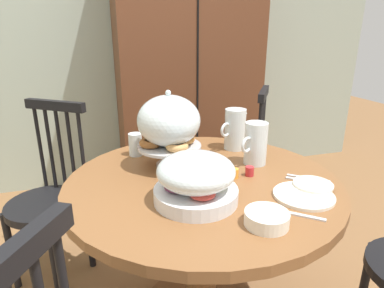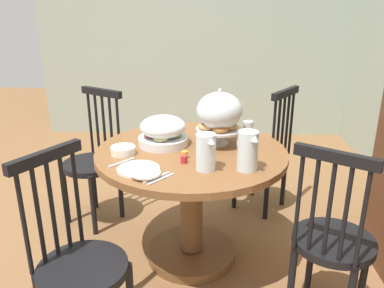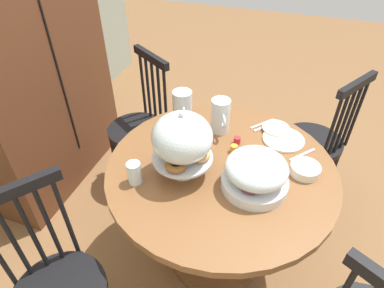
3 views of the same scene
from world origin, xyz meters
TOP-DOWN VIEW (x-y plane):
  - ground_plane at (0.00, 0.00)m, footprint 10.00×10.00m
  - wooden_armoire at (0.47, 1.50)m, footprint 1.18×0.60m
  - dining_table at (0.12, 0.08)m, footprint 1.12×1.12m
  - windsor_chair_facing_door at (0.84, -0.39)m, footprint 0.46×0.46m
  - windsor_chair_far_side at (0.62, 0.79)m, footprint 0.46×0.46m
  - pastry_stand_with_dome at (0.02, 0.24)m, footprint 0.28×0.28m
  - fruit_platter_covered at (0.04, -0.09)m, footprint 0.30×0.30m
  - orange_juice_pitcher at (0.40, 0.38)m, footprint 0.18×0.11m
  - milk_pitcher at (0.40, 0.17)m, footprint 0.17×0.11m
  - china_plate_large at (0.43, -0.18)m, footprint 0.22×0.22m
  - china_plate_small at (0.50, -0.13)m, footprint 0.15×0.15m
  - cereal_bowl at (0.21, -0.30)m, footprint 0.14×0.14m
  - drinking_glass at (-0.10, 0.43)m, footprint 0.06×0.06m
  - jam_jar_strawberry at (0.32, 0.05)m, footprint 0.04×0.04m
  - jam_jar_apricot at (0.25, 0.05)m, footprint 0.04×0.04m
  - table_knife at (0.52, -0.07)m, footprint 0.14×0.12m
  - dinner_fork at (0.54, -0.05)m, footprint 0.14×0.12m
  - soup_spoon at (0.34, -0.28)m, footprint 0.14×0.12m

SIDE VIEW (x-z plane):
  - ground_plane at x=0.00m, z-range 0.00..0.00m
  - windsor_chair_facing_door at x=0.84m, z-range -0.03..0.94m
  - windsor_chair_far_side at x=0.62m, z-range -0.03..0.94m
  - dining_table at x=0.12m, z-range 0.14..0.88m
  - table_knife at x=0.52m, z-range 0.74..0.75m
  - dinner_fork at x=0.54m, z-range 0.74..0.75m
  - soup_spoon at x=0.34m, z-range 0.74..0.75m
  - china_plate_large at x=0.43m, z-range 0.74..0.75m
  - china_plate_small at x=0.50m, z-range 0.75..0.76m
  - jam_jar_strawberry at x=0.32m, z-range 0.74..0.78m
  - jam_jar_apricot at x=0.25m, z-range 0.74..0.78m
  - cereal_bowl at x=0.21m, z-range 0.74..0.78m
  - drinking_glass at x=-0.10m, z-range 0.74..0.85m
  - fruit_platter_covered at x=0.04m, z-range 0.74..0.92m
  - milk_pitcher at x=0.40m, z-range 0.73..0.92m
  - orange_juice_pitcher at x=0.40m, z-range 0.73..0.94m
  - pastry_stand_with_dome at x=0.02m, z-range 0.77..1.11m
  - wooden_armoire at x=0.47m, z-range 0.00..1.96m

